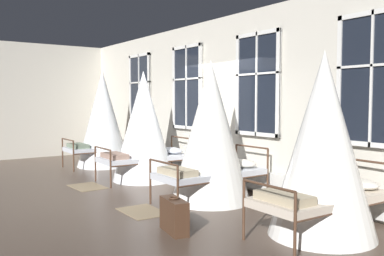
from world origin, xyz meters
name	(u,v)px	position (x,y,z in m)	size (l,w,h in m)	color
ground	(171,189)	(0.00, 0.00, 0.00)	(22.92, 22.92, 0.00)	#4C3D33
back_wall_with_windows	(222,101)	(0.00, 1.26, 1.71)	(12.46, 0.10, 3.41)	beige
window_bank	(218,129)	(0.00, 1.14, 1.13)	(8.00, 0.10, 2.90)	black
cot_first	(103,120)	(-3.47, 0.09, 1.21)	(1.35, 1.92, 2.50)	#4C3323
cot_second	(144,127)	(-1.16, 0.04, 1.14)	(1.35, 1.94, 2.35)	#4C3323
cot_third	(211,133)	(1.19, 0.04, 1.16)	(1.35, 1.91, 2.39)	#4C3323
cot_fourth	(323,146)	(3.46, 0.08, 1.14)	(1.35, 1.93, 2.35)	#4C3323
rug_second	(87,187)	(-1.15, -1.25, 0.01)	(0.80, 0.56, 0.01)	#8E7A5B
rug_third	(142,211)	(1.15, -1.25, 0.01)	(0.80, 0.56, 0.01)	#8E7A5B
suitcase_dark	(174,215)	(2.28, -1.39, 0.22)	(0.59, 0.31, 0.47)	#472D1E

